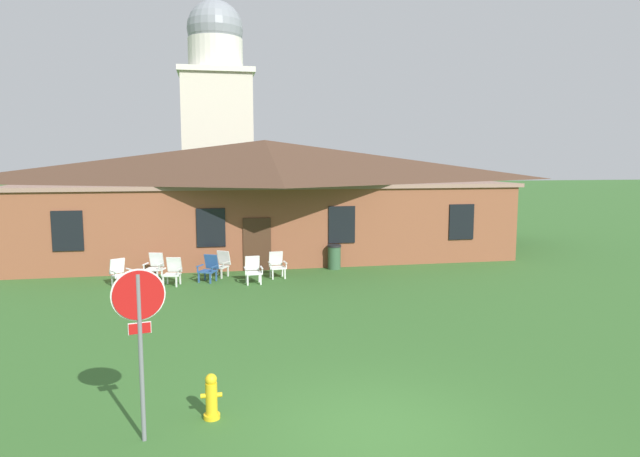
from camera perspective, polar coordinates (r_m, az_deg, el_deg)
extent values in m
plane|color=#336028|center=(9.60, 6.00, -20.04)|extent=(200.00, 200.00, 0.00)
cube|color=brown|center=(27.05, -5.60, 1.15)|extent=(20.82, 10.00, 3.20)
cube|color=#926D5E|center=(26.93, -5.64, 4.71)|extent=(21.23, 10.20, 0.16)
pyramid|color=#4C3323|center=(26.91, -5.67, 6.95)|extent=(21.65, 10.40, 1.95)
cube|color=black|center=(22.53, -24.47, -0.22)|extent=(1.10, 0.06, 1.50)
cube|color=black|center=(21.91, -11.12, 0.09)|extent=(1.10, 0.06, 1.50)
cube|color=black|center=(22.51, 2.24, 0.41)|extent=(1.10, 0.06, 1.50)
cube|color=black|center=(24.24, 14.31, 0.67)|extent=(1.10, 0.06, 1.50)
cube|color=#422819|center=(22.07, -6.47, -1.63)|extent=(1.10, 0.06, 2.10)
cube|color=beige|center=(40.89, -10.45, 7.98)|extent=(4.80, 4.80, 10.22)
cube|color=silver|center=(41.33, -10.62, 15.33)|extent=(5.18, 5.18, 0.36)
cylinder|color=silver|center=(41.54, -10.66, 17.08)|extent=(3.80, 3.80, 2.20)
sphere|color=gray|center=(41.89, -10.72, 19.47)|extent=(3.88, 3.88, 3.88)
cylinder|color=slate|center=(9.18, -17.88, -12.61)|extent=(0.07, 0.07, 2.65)
cylinder|color=white|center=(8.92, -18.13, -6.49)|extent=(0.79, 0.18, 0.81)
cylinder|color=#B71414|center=(8.89, -18.12, -6.52)|extent=(0.75, 0.18, 0.76)
cube|color=#B71414|center=(9.04, -18.00, -9.72)|extent=(0.32, 0.09, 0.16)
cube|color=white|center=(9.05, -18.01, -9.69)|extent=(0.34, 0.09, 0.18)
cube|color=white|center=(20.37, -18.84, -5.18)|extent=(0.07, 0.07, 0.36)
cube|color=white|center=(20.19, -20.02, -5.34)|extent=(0.07, 0.07, 0.36)
cube|color=white|center=(20.77, -19.36, -4.97)|extent=(0.07, 0.07, 0.36)
cube|color=white|center=(20.59, -20.52, -5.13)|extent=(0.07, 0.07, 0.36)
cube|color=white|center=(20.44, -19.71, -4.59)|extent=(0.74, 0.73, 0.05)
cube|color=white|center=(20.66, -20.10, -3.64)|extent=(0.53, 0.44, 0.54)
cube|color=white|center=(20.50, -18.97, -3.97)|extent=(0.30, 0.43, 0.03)
cube|color=white|center=(20.38, -18.76, -4.34)|extent=(0.06, 0.06, 0.22)
cube|color=white|center=(20.27, -20.45, -4.16)|extent=(0.30, 0.43, 0.03)
cube|color=white|center=(20.14, -20.26, -4.53)|extent=(0.06, 0.06, 0.22)
cube|color=white|center=(21.04, -16.34, -4.71)|extent=(0.06, 0.06, 0.36)
cube|color=white|center=(21.21, -17.49, -4.65)|extent=(0.06, 0.06, 0.36)
cube|color=white|center=(21.44, -15.89, -4.47)|extent=(0.06, 0.06, 0.36)
cube|color=white|center=(21.61, -17.03, -4.42)|extent=(0.06, 0.06, 0.36)
cube|color=white|center=(21.29, -16.70, -4.02)|extent=(0.67, 0.65, 0.05)
cube|color=white|center=(21.51, -16.42, -3.08)|extent=(0.55, 0.33, 0.54)
cube|color=white|center=(21.12, -16.02, -3.54)|extent=(0.19, 0.47, 0.03)
cube|color=white|center=(21.00, -16.17, -3.92)|extent=(0.05, 0.05, 0.22)
cube|color=white|center=(21.34, -17.46, -3.49)|extent=(0.19, 0.47, 0.03)
cube|color=white|center=(21.22, -17.63, -3.86)|extent=(0.05, 0.05, 0.22)
cube|color=silver|center=(19.88, -14.52, -5.32)|extent=(0.06, 0.06, 0.36)
cube|color=silver|center=(20.02, -15.77, -5.28)|extent=(0.06, 0.06, 0.36)
cube|color=silver|center=(20.29, -14.14, -5.06)|extent=(0.06, 0.06, 0.36)
cube|color=silver|center=(20.43, -15.37, -5.02)|extent=(0.06, 0.06, 0.36)
cube|color=silver|center=(20.11, -14.97, -4.60)|extent=(0.65, 0.64, 0.05)
cube|color=silver|center=(20.35, -14.73, -3.60)|extent=(0.54, 0.31, 0.54)
cube|color=silver|center=(19.97, -14.21, -4.09)|extent=(0.17, 0.47, 0.03)
cube|color=silver|center=(19.84, -14.34, -4.49)|extent=(0.05, 0.05, 0.22)
cube|color=silver|center=(20.15, -15.79, -4.04)|extent=(0.17, 0.47, 0.03)
cube|color=silver|center=(20.02, -15.93, -4.44)|extent=(0.05, 0.05, 0.22)
cube|color=#2D5693|center=(20.16, -11.19, -5.06)|extent=(0.07, 0.07, 0.36)
cube|color=#2D5693|center=(20.38, -12.33, -4.96)|extent=(0.07, 0.07, 0.36)
cube|color=#2D5693|center=(20.54, -10.60, -4.82)|extent=(0.07, 0.07, 0.36)
cube|color=#2D5693|center=(20.76, -11.72, -4.72)|extent=(0.07, 0.07, 0.36)
cube|color=#2D5693|center=(20.42, -11.47, -4.33)|extent=(0.72, 0.71, 0.05)
cube|color=#2D5693|center=(20.63, -11.07, -3.35)|extent=(0.54, 0.41, 0.54)
cube|color=#2D5693|center=(20.23, -10.79, -3.85)|extent=(0.28, 0.44, 0.03)
cube|color=#2D5693|center=(20.11, -11.00, -4.24)|extent=(0.05, 0.05, 0.22)
cube|color=#2D5693|center=(20.51, -12.22, -3.74)|extent=(0.28, 0.44, 0.03)
cube|color=#2D5693|center=(20.39, -12.44, -4.12)|extent=(0.05, 0.05, 0.22)
cube|color=silver|center=(20.91, -10.07, -4.60)|extent=(0.07, 0.07, 0.36)
cube|color=silver|center=(21.16, -11.12, -4.49)|extent=(0.07, 0.07, 0.36)
cube|color=silver|center=(21.27, -9.42, -4.39)|extent=(0.07, 0.07, 0.36)
cube|color=silver|center=(21.52, -10.46, -4.28)|extent=(0.07, 0.07, 0.36)
cube|color=silver|center=(21.17, -10.28, -3.89)|extent=(0.74, 0.73, 0.05)
cube|color=silver|center=(21.37, -9.84, -2.96)|extent=(0.53, 0.45, 0.54)
cube|color=silver|center=(20.96, -9.66, -3.45)|extent=(0.31, 0.42, 0.03)
cube|color=silver|center=(20.85, -9.89, -3.82)|extent=(0.06, 0.06, 0.22)
cube|color=silver|center=(21.28, -10.97, -3.32)|extent=(0.31, 0.42, 0.03)
cube|color=silver|center=(21.17, -11.21, -3.68)|extent=(0.06, 0.06, 0.22)
cube|color=white|center=(19.70, -6.09, -5.25)|extent=(0.05, 0.05, 0.36)
cube|color=white|center=(19.65, -7.43, -5.30)|extent=(0.05, 0.05, 0.36)
cube|color=white|center=(20.13, -6.26, -4.99)|extent=(0.05, 0.05, 0.36)
cube|color=white|center=(20.08, -7.56, -5.04)|extent=(0.05, 0.05, 0.36)
cube|color=white|center=(19.84, -6.84, -4.56)|extent=(0.56, 0.54, 0.05)
cube|color=white|center=(20.09, -6.96, -3.55)|extent=(0.52, 0.21, 0.54)
cube|color=white|center=(19.82, -6.01, -3.99)|extent=(0.08, 0.47, 0.03)
cube|color=white|center=(19.68, -5.94, -4.39)|extent=(0.04, 0.04, 0.22)
cube|color=white|center=(19.75, -7.68, -4.05)|extent=(0.08, 0.47, 0.03)
cube|color=white|center=(19.62, -7.63, -4.46)|extent=(0.04, 0.04, 0.22)
cube|color=silver|center=(20.60, -3.62, -4.68)|extent=(0.05, 0.05, 0.36)
cube|color=silver|center=(20.51, -4.87, -4.74)|extent=(0.05, 0.05, 0.36)
cube|color=silver|center=(21.03, -3.88, -4.44)|extent=(0.05, 0.05, 0.36)
cube|color=silver|center=(20.94, -5.11, -4.50)|extent=(0.05, 0.05, 0.36)
cube|color=silver|center=(20.73, -4.38, -4.03)|extent=(0.58, 0.57, 0.05)
cube|color=silver|center=(20.97, -4.56, -3.07)|extent=(0.53, 0.24, 0.54)
cube|color=silver|center=(20.73, -3.59, -3.48)|extent=(0.10, 0.47, 0.03)
cube|color=silver|center=(20.60, -3.48, -3.86)|extent=(0.04, 0.04, 0.22)
cube|color=silver|center=(20.62, -5.16, -3.55)|extent=(0.10, 0.47, 0.03)
cube|color=silver|center=(20.48, -5.07, -3.93)|extent=(0.04, 0.04, 0.22)
cylinder|color=gold|center=(10.12, -11.03, -18.37)|extent=(0.28, 0.28, 0.08)
cylinder|color=gold|center=(9.99, -11.07, -16.74)|extent=(0.20, 0.20, 0.55)
sphere|color=gold|center=(9.86, -11.12, -14.96)|extent=(0.20, 0.20, 0.20)
cylinder|color=gold|center=(9.97, -11.86, -16.46)|extent=(0.10, 0.08, 0.08)
cylinder|color=gold|center=(9.97, -10.30, -16.43)|extent=(0.10, 0.08, 0.08)
cylinder|color=#335638|center=(22.36, 1.46, -3.03)|extent=(0.52, 0.52, 0.90)
cylinder|color=black|center=(22.28, 1.47, -1.79)|extent=(0.56, 0.56, 0.08)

